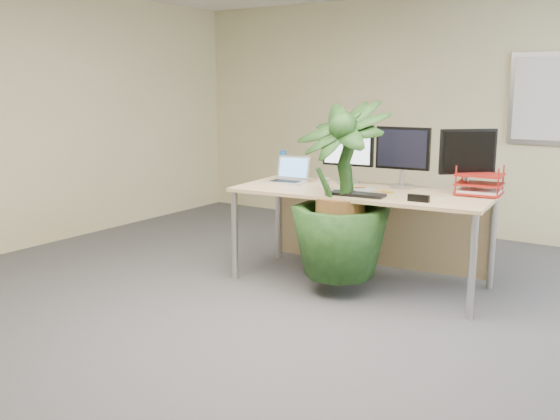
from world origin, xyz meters
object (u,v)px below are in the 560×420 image
Objects in this scene: floor_plant at (340,204)px; monitor_left at (348,150)px; desk at (366,208)px; monitor_right at (403,153)px; laptop at (290,176)px.

floor_plant reaches higher than monitor_left.
monitor_right is at bearing 38.63° from desk.
monitor_right is at bearing 5.09° from monitor_left.
monitor_right is 1.50× the size of laptop.
monitor_left reaches higher than monitor_right.
monitor_left reaches higher than laptop.
desk is 0.45m from floor_plant.
floor_plant is (-0.02, -0.44, 0.11)m from desk.
monitor_left is 1.51× the size of laptop.
desk is 0.56m from monitor_right.
laptop is at bearing -154.92° from monitor_left.
desk is at bearing 6.03° from laptop.
laptop is at bearing -164.69° from monitor_right.
desk is 4.22× the size of monitor_left.
monitor_left is at bearing 25.08° from laptop.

